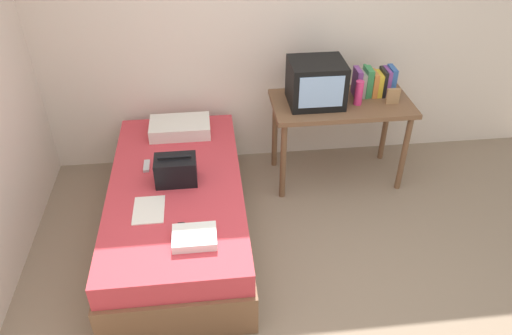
% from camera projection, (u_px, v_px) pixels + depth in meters
% --- Properties ---
extents(ground_plane, '(8.00, 8.00, 0.00)m').
position_uv_depth(ground_plane, '(302.00, 315.00, 3.23)').
color(ground_plane, '#84705B').
extents(wall_back, '(5.20, 0.10, 2.60)m').
position_uv_depth(wall_back, '(265.00, 21.00, 4.10)').
color(wall_back, beige).
rests_on(wall_back, ground).
extents(bed, '(1.00, 2.00, 0.50)m').
position_uv_depth(bed, '(178.00, 209.00, 3.74)').
color(bed, brown).
rests_on(bed, ground).
extents(desk, '(1.16, 0.60, 0.76)m').
position_uv_depth(desk, '(341.00, 112.00, 4.12)').
color(desk, brown).
rests_on(desk, ground).
extents(tv, '(0.44, 0.39, 0.36)m').
position_uv_depth(tv, '(316.00, 83.00, 3.95)').
color(tv, black).
rests_on(tv, desk).
extents(water_bottle, '(0.07, 0.07, 0.20)m').
position_uv_depth(water_bottle, '(359.00, 93.00, 3.97)').
color(water_bottle, '#E53372').
rests_on(water_bottle, desk).
extents(book_row, '(0.34, 0.17, 0.25)m').
position_uv_depth(book_row, '(374.00, 82.00, 4.11)').
color(book_row, '#7A3D89').
rests_on(book_row, desk).
extents(picture_frame, '(0.11, 0.02, 0.13)m').
position_uv_depth(picture_frame, '(393.00, 96.00, 4.00)').
color(picture_frame, '#9E754C').
rests_on(picture_frame, desk).
extents(pillow, '(0.50, 0.32, 0.11)m').
position_uv_depth(pillow, '(180.00, 127.00, 4.13)').
color(pillow, silver).
rests_on(pillow, bed).
extents(handbag, '(0.30, 0.20, 0.22)m').
position_uv_depth(handbag, '(176.00, 170.00, 3.55)').
color(handbag, black).
rests_on(handbag, bed).
extents(magazine, '(0.21, 0.29, 0.01)m').
position_uv_depth(magazine, '(149.00, 210.00, 3.33)').
color(magazine, white).
rests_on(magazine, bed).
extents(remote_dark, '(0.04, 0.16, 0.02)m').
position_uv_depth(remote_dark, '(181.00, 232.00, 3.15)').
color(remote_dark, black).
rests_on(remote_dark, bed).
extents(remote_silver, '(0.04, 0.14, 0.02)m').
position_uv_depth(remote_silver, '(147.00, 166.00, 3.75)').
color(remote_silver, '#B7B7BC').
rests_on(remote_silver, bed).
extents(folded_towel, '(0.28, 0.22, 0.06)m').
position_uv_depth(folded_towel, '(195.00, 237.00, 3.08)').
color(folded_towel, white).
rests_on(folded_towel, bed).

